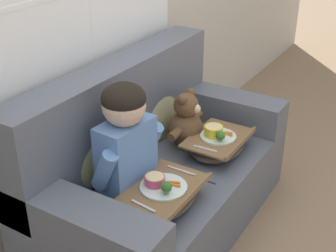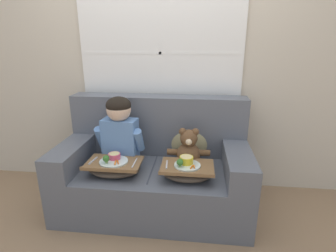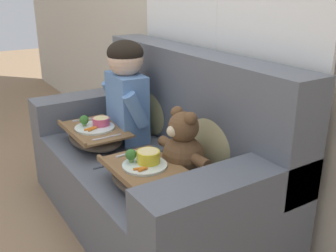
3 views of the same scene
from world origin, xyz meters
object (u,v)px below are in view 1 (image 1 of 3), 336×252
at_px(throw_pillow_behind_child, 97,152).
at_px(lap_tray_child, 163,195).
at_px(lap_tray_teddy, 218,144).
at_px(teddy_bear, 186,122).
at_px(throw_pillow_behind_teddy, 159,110).
at_px(couch, 155,173).
at_px(child_figure, 125,136).

height_order(throw_pillow_behind_child, lap_tray_child, throw_pillow_behind_child).
relative_size(lap_tray_child, lap_tray_teddy, 1.07).
bearing_deg(lap_tray_teddy, teddy_bear, 89.61).
relative_size(throw_pillow_behind_teddy, teddy_bear, 1.06).
bearing_deg(throw_pillow_behind_child, couch, -28.26).
relative_size(child_figure, lap_tray_teddy, 1.44).
bearing_deg(couch, child_figure, -174.06).
bearing_deg(lap_tray_child, lap_tray_teddy, -0.01).
distance_m(child_figure, lap_tray_child, 0.35).
height_order(child_figure, lap_tray_teddy, child_figure).
xyz_separation_m(throw_pillow_behind_teddy, teddy_bear, (0.00, -0.20, -0.03)).
height_order(lap_tray_child, lap_tray_teddy, lap_tray_child).
xyz_separation_m(lap_tray_child, lap_tray_teddy, (0.61, -0.00, 0.00)).
xyz_separation_m(couch, lap_tray_teddy, (0.30, -0.25, 0.13)).
xyz_separation_m(throw_pillow_behind_teddy, lap_tray_child, (-0.61, -0.41, -0.12)).
bearing_deg(couch, throw_pillow_behind_teddy, 28.26).
distance_m(teddy_bear, lap_tray_teddy, 0.23).
bearing_deg(lap_tray_child, child_figure, 89.82).
relative_size(couch, throw_pillow_behind_child, 4.17).
relative_size(teddy_bear, lap_tray_child, 0.83).
distance_m(couch, throw_pillow_behind_child, 0.42).
bearing_deg(child_figure, couch, 5.94).
xyz_separation_m(couch, throw_pillow_behind_child, (-0.30, 0.16, 0.25)).
relative_size(couch, lap_tray_teddy, 3.90).
height_order(throw_pillow_behind_teddy, teddy_bear, throw_pillow_behind_teddy).
xyz_separation_m(throw_pillow_behind_child, throw_pillow_behind_teddy, (0.61, 0.00, 0.00)).
bearing_deg(throw_pillow_behind_child, teddy_bear, -18.10).
relative_size(throw_pillow_behind_child, child_figure, 0.65).
bearing_deg(teddy_bear, throw_pillow_behind_teddy, 90.05).
distance_m(child_figure, teddy_bear, 0.64).
height_order(child_figure, lap_tray_child, child_figure).
xyz_separation_m(throw_pillow_behind_child, lap_tray_teddy, (0.61, -0.41, -0.12)).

